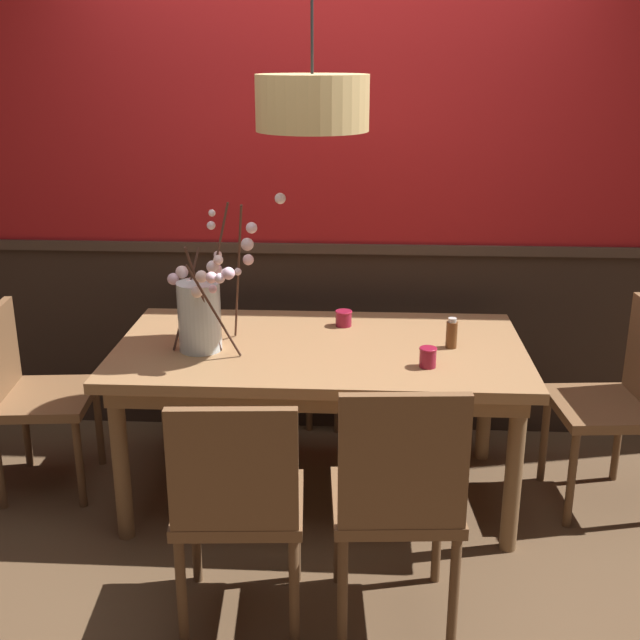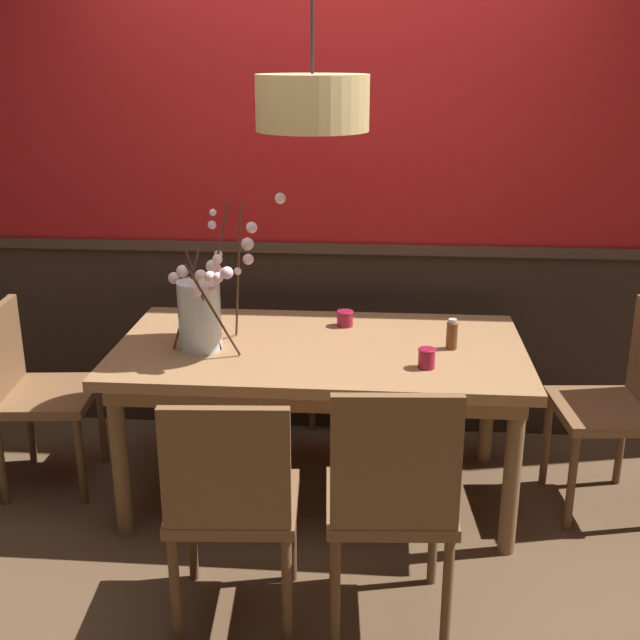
{
  "view_description": "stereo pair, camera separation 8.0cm",
  "coord_description": "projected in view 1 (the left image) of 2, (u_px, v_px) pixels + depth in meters",
  "views": [
    {
      "loc": [
        0.18,
        -3.27,
        1.95
      ],
      "look_at": [
        0.0,
        0.0,
        0.85
      ],
      "focal_mm": 44.72,
      "sensor_mm": 36.0,
      "label": 1
    },
    {
      "loc": [
        0.26,
        -3.26,
        1.95
      ],
      "look_at": [
        0.0,
        0.0,
        0.85
      ],
      "focal_mm": 44.72,
      "sensor_mm": 36.0,
      "label": 2
    }
  ],
  "objects": [
    {
      "name": "dining_table",
      "position": [
        320.0,
        362.0,
        3.52
      ],
      "size": [
        1.78,
        0.97,
        0.74
      ],
      "color": "#997047",
      "rests_on": "ground"
    },
    {
      "name": "condiment_bottle",
      "position": [
        452.0,
        334.0,
        3.44
      ],
      "size": [
        0.05,
        0.05,
        0.14
      ],
      "color": "brown",
      "rests_on": "dining_table"
    },
    {
      "name": "candle_holder_nearer_edge",
      "position": [
        344.0,
        318.0,
        3.73
      ],
      "size": [
        0.08,
        0.08,
        0.07
      ],
      "color": "maroon",
      "rests_on": "dining_table"
    },
    {
      "name": "chair_far_side_left",
      "position": [
        282.0,
        326.0,
        4.44
      ],
      "size": [
        0.43,
        0.42,
        0.9
      ],
      "color": "brown",
      "rests_on": "ground"
    },
    {
      "name": "chair_head_west_end",
      "position": [
        29.0,
        388.0,
        3.64
      ],
      "size": [
        0.46,
        0.49,
        0.88
      ],
      "color": "brown",
      "rests_on": "ground"
    },
    {
      "name": "chair_near_side_right",
      "position": [
        398.0,
        495.0,
        2.69
      ],
      "size": [
        0.47,
        0.45,
        0.96
      ],
      "color": "brown",
      "rests_on": "ground"
    },
    {
      "name": "ground_plane",
      "position": [
        320.0,
        493.0,
        3.72
      ],
      "size": [
        24.0,
        24.0,
        0.0
      ],
      "primitive_type": "plane",
      "color": "brown"
    },
    {
      "name": "candle_holder_nearer_center",
      "position": [
        428.0,
        357.0,
        3.23
      ],
      "size": [
        0.07,
        0.07,
        0.08
      ],
      "color": "maroon",
      "rests_on": "dining_table"
    },
    {
      "name": "chair_head_east_end",
      "position": [
        620.0,
        394.0,
        3.49
      ],
      "size": [
        0.45,
        0.48,
        0.94
      ],
      "color": "brown",
      "rests_on": "ground"
    },
    {
      "name": "back_wall",
      "position": [
        328.0,
        182.0,
        4.02
      ],
      "size": [
        5.24,
        0.14,
        2.68
      ],
      "color": "#2D2119",
      "rests_on": "ground"
    },
    {
      "name": "chair_near_side_left",
      "position": [
        238.0,
        499.0,
        2.71
      ],
      "size": [
        0.47,
        0.44,
        0.9
      ],
      "color": "brown",
      "rests_on": "ground"
    },
    {
      "name": "chair_far_side_right",
      "position": [
        368.0,
        330.0,
        4.42
      ],
      "size": [
        0.42,
        0.46,
        0.88
      ],
      "color": "brown",
      "rests_on": "ground"
    },
    {
      "name": "pendant_lamp",
      "position": [
        312.0,
        103.0,
        3.19
      ],
      "size": [
        0.46,
        0.46,
        1.03
      ],
      "color": "tan"
    },
    {
      "name": "vase_with_blossoms",
      "position": [
        202.0,
        311.0,
        3.38
      ],
      "size": [
        0.51,
        0.43,
        0.67
      ],
      "color": "silver",
      "rests_on": "dining_table"
    }
  ]
}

